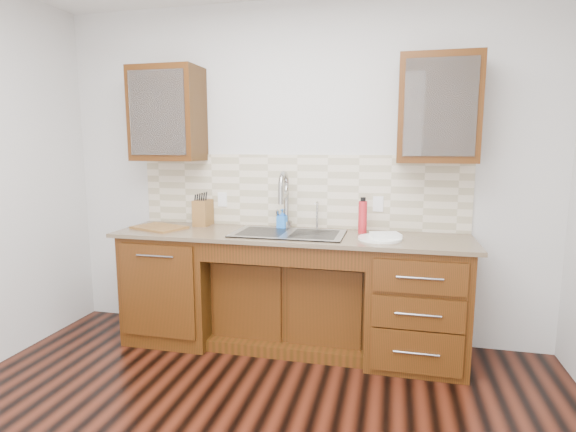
% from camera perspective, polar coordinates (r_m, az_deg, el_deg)
% --- Properties ---
extents(wall_back, '(4.00, 0.10, 2.70)m').
position_cam_1_polar(wall_back, '(3.72, 1.42, 5.49)').
color(wall_back, silver).
rests_on(wall_back, ground).
extents(base_cabinet_left, '(0.70, 0.62, 0.88)m').
position_cam_1_polar(base_cabinet_left, '(3.86, -13.86, -8.39)').
color(base_cabinet_left, '#593014').
rests_on(base_cabinet_left, ground).
extents(base_cabinet_center, '(1.20, 0.44, 0.70)m').
position_cam_1_polar(base_cabinet_center, '(3.66, 0.48, -10.59)').
color(base_cabinet_center, '#593014').
rests_on(base_cabinet_center, ground).
extents(base_cabinet_right, '(0.70, 0.62, 0.88)m').
position_cam_1_polar(base_cabinet_right, '(3.47, 15.89, -10.47)').
color(base_cabinet_right, '#593014').
rests_on(base_cabinet_right, ground).
extents(countertop, '(2.70, 0.65, 0.03)m').
position_cam_1_polar(countertop, '(3.41, 0.10, -2.51)').
color(countertop, '#84705B').
rests_on(countertop, base_cabinet_left).
extents(backsplash, '(2.70, 0.02, 0.59)m').
position_cam_1_polar(backsplash, '(3.67, 1.22, 3.18)').
color(backsplash, beige).
rests_on(backsplash, wall_back).
extents(sink, '(0.84, 0.46, 0.19)m').
position_cam_1_polar(sink, '(3.41, 0.04, -3.71)').
color(sink, '#9E9EA5').
rests_on(sink, countertop).
extents(faucet, '(0.04, 0.04, 0.40)m').
position_cam_1_polar(faucet, '(3.60, -0.21, 1.55)').
color(faucet, '#999993').
rests_on(faucet, countertop).
extents(filter_tap, '(0.02, 0.02, 0.24)m').
position_cam_1_polar(filter_tap, '(3.57, 3.73, 0.18)').
color(filter_tap, '#999993').
rests_on(filter_tap, countertop).
extents(upper_cabinet_left, '(0.55, 0.34, 0.75)m').
position_cam_1_polar(upper_cabinet_left, '(3.88, -15.01, 12.36)').
color(upper_cabinet_left, '#593014').
rests_on(upper_cabinet_left, wall_back).
extents(upper_cabinet_right, '(0.55, 0.34, 0.75)m').
position_cam_1_polar(upper_cabinet_right, '(3.44, 18.49, 12.70)').
color(upper_cabinet_right, '#593014').
rests_on(upper_cabinet_right, wall_back).
extents(outlet_left, '(0.08, 0.01, 0.12)m').
position_cam_1_polar(outlet_left, '(3.86, -8.32, 2.09)').
color(outlet_left, white).
rests_on(outlet_left, backsplash).
extents(outlet_right, '(0.08, 0.01, 0.12)m').
position_cam_1_polar(outlet_right, '(3.59, 11.37, 1.51)').
color(outlet_right, white).
rests_on(outlet_right, backsplash).
extents(soap_bottle, '(0.08, 0.09, 0.16)m').
position_cam_1_polar(soap_bottle, '(3.60, -0.74, -0.38)').
color(soap_bottle, '#287AEB').
rests_on(soap_bottle, countertop).
extents(water_bottle, '(0.08, 0.08, 0.25)m').
position_cam_1_polar(water_bottle, '(3.46, 9.45, -0.16)').
color(water_bottle, red).
rests_on(water_bottle, countertop).
extents(plate, '(0.39, 0.39, 0.02)m').
position_cam_1_polar(plate, '(3.26, 11.58, -2.80)').
color(plate, white).
rests_on(plate, countertop).
extents(dish_towel, '(0.23, 0.20, 0.03)m').
position_cam_1_polar(dish_towel, '(3.27, 12.27, -2.40)').
color(dish_towel, '#EBEBC1').
rests_on(dish_towel, plate).
extents(knife_block, '(0.12, 0.19, 0.21)m').
position_cam_1_polar(knife_block, '(3.83, -10.73, 0.43)').
color(knife_block, brown).
rests_on(knife_block, countertop).
extents(cutting_board, '(0.47, 0.40, 0.02)m').
position_cam_1_polar(cutting_board, '(3.77, -16.02, -1.41)').
color(cutting_board, '#9A4E28').
rests_on(cutting_board, countertop).
extents(cup_left_a, '(0.15, 0.15, 0.09)m').
position_cam_1_polar(cup_left_a, '(3.91, -16.01, 11.51)').
color(cup_left_a, white).
rests_on(cup_left_a, upper_cabinet_left).
extents(cup_left_b, '(0.14, 0.14, 0.10)m').
position_cam_1_polar(cup_left_b, '(3.82, -13.37, 11.76)').
color(cup_left_b, silver).
rests_on(cup_left_b, upper_cabinet_left).
extents(cup_right_a, '(0.13, 0.13, 0.09)m').
position_cam_1_polar(cup_right_a, '(3.42, 16.15, 11.89)').
color(cup_right_a, white).
rests_on(cup_right_a, upper_cabinet_right).
extents(cup_right_b, '(0.12, 0.12, 0.09)m').
position_cam_1_polar(cup_right_b, '(3.45, 21.10, 11.62)').
color(cup_right_b, white).
rests_on(cup_right_b, upper_cabinet_right).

